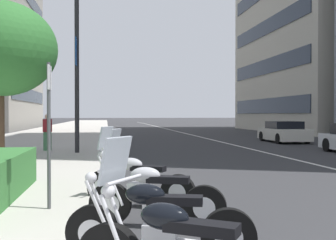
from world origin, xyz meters
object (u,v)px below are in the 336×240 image
(street_tree_mid_sidewalk, at_px, (1,49))
(car_lead_in_lane, at_px, (284,132))
(parking_sign_by_curb, at_px, (49,121))
(motorcycle_mid_row, at_px, (154,198))
(street_lamp_with_banners, at_px, (86,37))
(pedestrian_on_plaza, at_px, (47,132))
(motorcycle_far_end_row, at_px, (137,183))
(motorcycle_under_tarp, at_px, (157,226))

(street_tree_mid_sidewalk, bearing_deg, car_lead_in_lane, -54.45)
(car_lead_in_lane, relative_size, parking_sign_by_curb, 1.72)
(car_lead_in_lane, relative_size, street_tree_mid_sidewalk, 0.81)
(motorcycle_mid_row, bearing_deg, street_lamp_with_banners, -63.52)
(street_lamp_with_banners, xyz_separation_m, street_tree_mid_sidewalk, (-3.39, 2.50, -1.10))
(car_lead_in_lane, height_order, street_lamp_with_banners, street_lamp_with_banners)
(car_lead_in_lane, bearing_deg, pedestrian_on_plaza, 113.56)
(parking_sign_by_curb, distance_m, street_lamp_with_banners, 10.61)
(parking_sign_by_curb, bearing_deg, motorcycle_far_end_row, -68.22)
(motorcycle_mid_row, relative_size, street_tree_mid_sidewalk, 0.40)
(motorcycle_mid_row, bearing_deg, motorcycle_far_end_row, -65.48)
(street_lamp_with_banners, bearing_deg, car_lead_in_lane, -60.04)
(motorcycle_under_tarp, height_order, car_lead_in_lane, car_lead_in_lane)
(street_lamp_with_banners, bearing_deg, parking_sign_by_curb, 179.31)
(motorcycle_under_tarp, bearing_deg, motorcycle_far_end_row, -74.63)
(car_lead_in_lane, distance_m, street_tree_mid_sidewalk, 17.61)
(car_lead_in_lane, bearing_deg, parking_sign_by_curb, 146.27)
(car_lead_in_lane, relative_size, pedestrian_on_plaza, 2.63)
(motorcycle_far_end_row, bearing_deg, motorcycle_mid_row, 124.98)
(motorcycle_mid_row, relative_size, motorcycle_far_end_row, 1.05)
(car_lead_in_lane, height_order, street_tree_mid_sidewalk, street_tree_mid_sidewalk)
(motorcycle_under_tarp, height_order, motorcycle_far_end_row, motorcycle_far_end_row)
(motorcycle_far_end_row, relative_size, street_tree_mid_sidewalk, 0.38)
(motorcycle_mid_row, distance_m, parking_sign_by_curb, 2.17)
(motorcycle_far_end_row, height_order, parking_sign_by_curb, parking_sign_by_curb)
(motorcycle_under_tarp, relative_size, motorcycle_far_end_row, 1.12)
(parking_sign_by_curb, height_order, street_lamp_with_banners, street_lamp_with_banners)
(car_lead_in_lane, bearing_deg, street_tree_mid_sidewalk, 126.75)
(motorcycle_far_end_row, relative_size, car_lead_in_lane, 0.47)
(motorcycle_far_end_row, distance_m, street_tree_mid_sidewalk, 7.96)
(motorcycle_mid_row, xyz_separation_m, motorcycle_far_end_row, (1.41, 0.15, -0.00))
(motorcycle_mid_row, bearing_deg, street_tree_mid_sidewalk, -43.27)
(motorcycle_far_end_row, relative_size, pedestrian_on_plaza, 1.24)
(motorcycle_under_tarp, distance_m, pedestrian_on_plaza, 13.91)
(motorcycle_far_end_row, xyz_separation_m, car_lead_in_lane, (16.17, -10.21, 0.16))
(parking_sign_by_curb, height_order, pedestrian_on_plaza, parking_sign_by_curb)
(motorcycle_mid_row, height_order, street_lamp_with_banners, street_lamp_with_banners)
(motorcycle_mid_row, distance_m, motorcycle_far_end_row, 1.42)
(motorcycle_under_tarp, distance_m, street_lamp_with_banners, 13.20)
(motorcycle_mid_row, height_order, motorcycle_far_end_row, motorcycle_mid_row)
(parking_sign_by_curb, bearing_deg, pedestrian_on_plaza, 8.01)
(car_lead_in_lane, bearing_deg, street_lamp_with_banners, 121.16)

